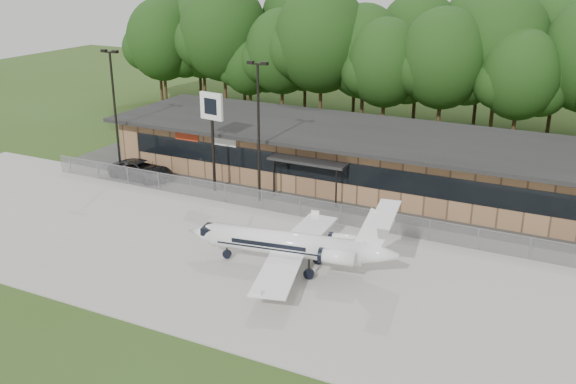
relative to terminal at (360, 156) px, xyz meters
The scene contains 11 objects.
ground 24.04m from the terminal, 89.99° to the right, with size 160.00×160.00×0.00m, color #354719.
apron 16.08m from the terminal, 89.99° to the right, with size 64.00×18.00×0.08m, color #9E9B93.
parking_lot 4.93m from the terminal, 89.96° to the right, with size 50.00×9.00×0.06m, color #383835.
terminal is the anchor object (origin of this frame).
fence 9.05m from the terminal, 89.98° to the right, with size 46.00×0.04×1.52m.
treeline 18.83m from the terminal, 89.99° to the left, with size 72.00×12.00×15.00m, color #1D3912, non-canonical shape.
light_pole_left 19.84m from the terminal, 157.54° to the right, with size 1.55×0.30×10.23m.
light_pole_mid 9.73m from the terminal, 123.89° to the right, with size 1.55×0.30×10.23m.
business_jet 16.34m from the terminal, 82.58° to the right, with size 12.63×11.32×4.25m.
suv 17.64m from the terminal, 155.57° to the right, with size 2.52×5.48×1.52m, color #303032.
pole_sign 12.13m from the terminal, 141.81° to the right, with size 2.02×0.51×7.66m.
Camera 1 is at (16.55, -21.98, 16.88)m, focal length 40.00 mm.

